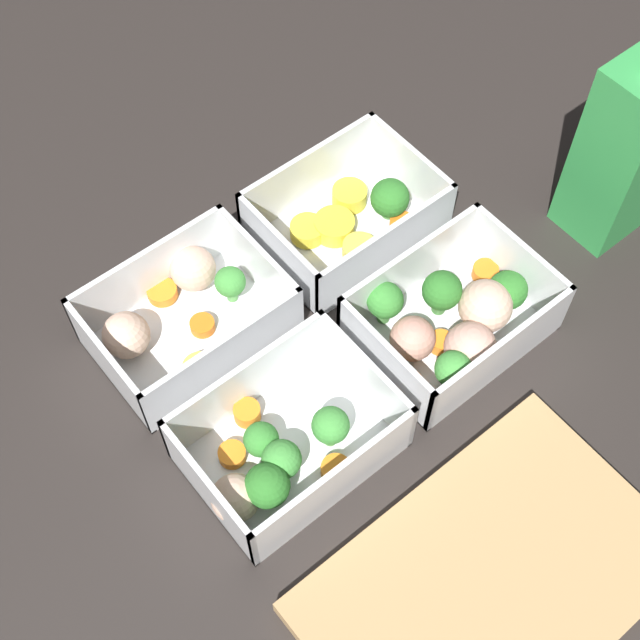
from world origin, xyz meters
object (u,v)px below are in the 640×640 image
(container_far_right, at_px, (281,451))
(juice_carton, at_px, (622,153))
(container_far_left, at_px, (455,321))
(container_near_left, at_px, (350,217))
(container_near_right, at_px, (181,313))

(container_far_right, bearing_deg, juice_carton, -178.81)
(container_far_left, xyz_separation_m, juice_carton, (-0.20, -0.01, 0.07))
(container_far_left, bearing_deg, container_far_right, 0.24)
(container_near_left, distance_m, juice_carton, 0.25)
(container_far_left, relative_size, container_far_right, 1.01)
(container_near_left, height_order, container_near_right, same)
(container_near_left, bearing_deg, container_far_right, 36.99)
(container_far_left, bearing_deg, container_near_left, -92.06)
(container_near_left, xyz_separation_m, juice_carton, (-0.20, 0.14, 0.07))
(container_far_left, relative_size, juice_carton, 0.86)
(container_near_left, bearing_deg, container_far_left, 87.94)
(container_far_right, bearing_deg, container_far_left, -179.76)
(container_near_right, height_order, container_far_left, same)
(juice_carton, bearing_deg, container_near_left, -36.05)
(container_far_right, xyz_separation_m, juice_carton, (-0.40, -0.01, 0.07))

